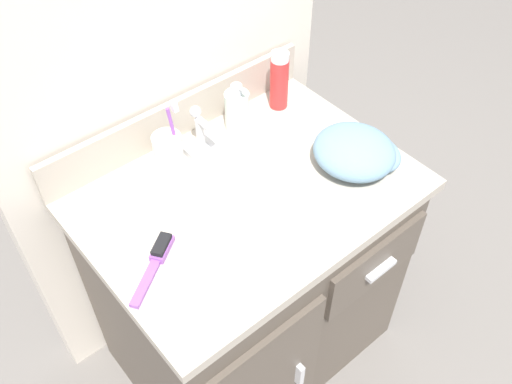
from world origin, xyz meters
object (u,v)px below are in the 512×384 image
at_px(soap_dispenser, 237,111).
at_px(hairbrush, 157,259).
at_px(toothbrush_cup, 169,152).
at_px(hand_towel, 359,152).
at_px(shaving_cream_can, 279,81).

xyz_separation_m(soap_dispenser, hairbrush, (-0.42, -0.24, -0.05)).
xyz_separation_m(toothbrush_cup, soap_dispenser, (0.23, 0.01, 0.01)).
relative_size(hairbrush, hand_towel, 0.82).
distance_m(toothbrush_cup, hand_towel, 0.48).
height_order(soap_dispenser, hand_towel, soap_dispenser).
height_order(toothbrush_cup, hairbrush, toothbrush_cup).
xyz_separation_m(shaving_cream_can, hairbrush, (-0.58, -0.24, -0.08)).
height_order(shaving_cream_can, hand_towel, shaving_cream_can).
xyz_separation_m(toothbrush_cup, shaving_cream_can, (0.38, 0.01, 0.03)).
bearing_deg(hand_towel, toothbrush_cup, 141.73).
bearing_deg(soap_dispenser, shaving_cream_can, 1.65).
bearing_deg(hand_towel, shaving_cream_can, 89.00).
height_order(hairbrush, hand_towel, hand_towel).
height_order(soap_dispenser, hairbrush, soap_dispenser).
bearing_deg(toothbrush_cup, hand_towel, -38.27).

